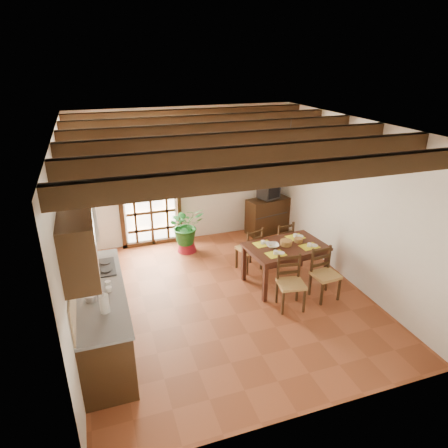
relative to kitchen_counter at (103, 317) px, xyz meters
name	(u,v)px	position (x,y,z in m)	size (l,w,h in m)	color
ground_plane	(226,297)	(1.96, 0.60, -0.47)	(5.00, 5.00, 0.00)	brown
room_shell	(226,193)	(1.96, 0.60, 1.34)	(4.52, 5.02, 2.81)	silver
ceiling_beams	(226,134)	(1.96, 0.60, 2.22)	(4.50, 4.34, 0.20)	black
french_door	(149,191)	(1.16, 3.05, 0.70)	(1.26, 0.11, 2.32)	white
kitchen_counter	(103,317)	(0.00, 0.00, 0.00)	(0.64, 2.25, 1.38)	black
upper_cabinet	(79,249)	(-0.12, -0.70, 1.38)	(0.35, 0.80, 0.70)	black
range_hood	(82,216)	(-0.09, 0.55, 1.26)	(0.38, 0.60, 0.54)	white
counter_items	(98,283)	(0.00, 0.09, 0.49)	(0.50, 1.43, 0.25)	black
dining_table	(286,250)	(3.08, 0.74, 0.15)	(1.41, 0.99, 0.72)	#381A12
chair_near_left	(290,292)	(2.82, 0.03, -0.20)	(0.45, 0.44, 0.86)	#B28A4B
chair_near_right	(324,283)	(3.48, 0.10, -0.20)	(0.43, 0.41, 0.86)	#B28A4B
chair_far_left	(249,256)	(2.68, 1.38, -0.21)	(0.49, 0.47, 0.85)	#B28A4B
chair_far_right	(280,249)	(3.34, 1.45, -0.21)	(0.46, 0.45, 0.85)	#B28A4B
table_setting	(286,246)	(3.08, 0.74, 0.24)	(0.97, 0.64, 0.09)	yellow
table_bowl	(273,245)	(2.84, 0.76, 0.27)	(0.22, 0.22, 0.05)	white
sideboard	(267,216)	(3.70, 2.83, -0.08)	(0.93, 0.42, 0.79)	black
crt_tv	(269,191)	(3.70, 2.82, 0.51)	(0.48, 0.46, 0.34)	black
fuse_box	(255,154)	(3.46, 3.08, 1.28)	(0.25, 0.03, 0.32)	white
plant_pot	(187,246)	(1.75, 2.47, -0.36)	(0.40, 0.40, 0.24)	maroon
potted_plant	(186,225)	(1.75, 2.47, 0.10)	(1.82, 1.56, 2.03)	#144C19
wall_shelf	(300,173)	(4.10, 2.20, 1.04)	(0.20, 0.42, 0.20)	black
shelf_vase	(301,166)	(4.10, 2.20, 1.18)	(0.15, 0.15, 0.15)	#B2BFB2
shelf_flowers	(302,156)	(4.10, 2.20, 1.38)	(0.14, 0.14, 0.36)	yellow
framed_picture	(306,146)	(4.18, 2.20, 1.58)	(0.03, 0.32, 0.32)	brown
pendant_lamp	(288,166)	(3.08, 0.84, 1.60)	(0.36, 0.36, 0.84)	black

